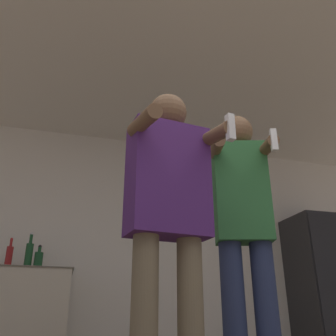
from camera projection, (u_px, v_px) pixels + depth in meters
wall_back at (125, 242)px, 4.26m from camera, size 7.00×0.06×2.55m
ceiling_slab at (161, 57)px, 3.28m from camera, size 7.00×3.79×0.05m
refrigerator at (327, 287)px, 4.34m from camera, size 0.69×0.65×1.63m
bottle_green_wine at (9, 257)px, 3.59m from camera, size 0.06×0.06×0.30m
bottle_clear_vodka at (38, 260)px, 3.65m from camera, size 0.08×0.08×0.25m
bottle_tall_gin at (29, 255)px, 3.64m from camera, size 0.07×0.07×0.37m
person_woman_foreground at (169, 207)px, 1.89m from camera, size 0.51×0.48×1.62m
person_man_side at (244, 224)px, 2.34m from camera, size 0.47×0.50×1.76m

